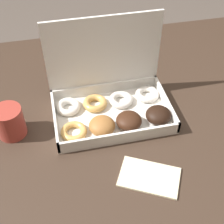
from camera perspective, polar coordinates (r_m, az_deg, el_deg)
name	(u,v)px	position (r m, az deg, el deg)	size (l,w,h in m)	color
ground_plane	(123,212)	(1.68, 1.95, -17.81)	(8.00, 8.00, 0.00)	#564C44
dining_table	(127,124)	(1.14, 2.76, -2.18)	(1.24, 1.01, 0.75)	#38281E
donut_box	(113,100)	(1.02, 0.12, 2.19)	(0.38, 0.25, 0.30)	silver
coffee_mug	(10,121)	(1.00, -18.20, -1.66)	(0.09, 0.09, 0.10)	#A3382D
paper_napkin	(149,177)	(0.89, 6.84, -11.70)	(0.19, 0.17, 0.01)	beige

